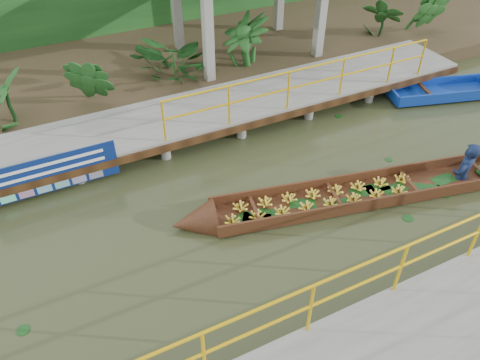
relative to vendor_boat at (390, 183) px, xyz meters
name	(u,v)px	position (x,y,z in m)	size (l,w,h in m)	color
ground	(256,215)	(-2.87, 0.64, -0.27)	(80.00, 80.00, 0.00)	#2E3319
land_strip	(145,62)	(-2.87, 8.14, -0.05)	(30.00, 8.00, 0.45)	#372E1B
far_dock	(193,116)	(-2.85, 4.07, 0.21)	(16.00, 2.06, 1.66)	slate
near_dock	(452,356)	(-1.87, -3.55, 0.03)	(18.00, 2.40, 1.73)	slate
vendor_boat	(390,183)	(0.00, 0.00, 0.00)	(8.59, 2.61, 2.11)	#371D0F
moored_blue_boat	(468,89)	(4.94, 2.41, -0.12)	(3.65, 1.85, 0.84)	#0D3199
blue_banner	(52,174)	(-6.41, 3.12, 0.29)	(2.75, 0.04, 0.86)	navy
tropical_plants	(240,41)	(-0.62, 5.94, 1.03)	(14.36, 1.36, 1.70)	#133D14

